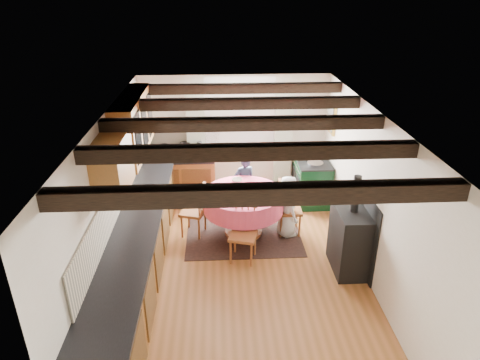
{
  "coord_description": "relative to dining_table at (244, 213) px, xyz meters",
  "views": [
    {
      "loc": [
        -0.33,
        -5.22,
        3.94
      ],
      "look_at": [
        0.0,
        0.8,
        1.15
      ],
      "focal_mm": 31.99,
      "sensor_mm": 36.0,
      "label": 1
    }
  ],
  "objects": [
    {
      "name": "floor",
      "position": [
        -0.07,
        -1.07,
        -0.4
      ],
      "size": [
        3.6,
        5.5,
        0.0
      ],
      "primitive_type": "cube",
      "color": "#A15D30",
      "rests_on": "ground"
    },
    {
      "name": "ceiling",
      "position": [
        -0.07,
        -1.07,
        2.0
      ],
      "size": [
        3.6,
        5.5,
        0.0
      ],
      "primitive_type": "cube",
      "color": "white",
      "rests_on": "ground"
    },
    {
      "name": "wall_back",
      "position": [
        -0.07,
        1.68,
        0.8
      ],
      "size": [
        3.6,
        0.0,
        2.4
      ],
      "primitive_type": "cube",
      "color": "silver",
      "rests_on": "ground"
    },
    {
      "name": "wall_left",
      "position": [
        -1.87,
        -1.07,
        0.8
      ],
      "size": [
        0.0,
        5.5,
        2.4
      ],
      "primitive_type": "cube",
      "color": "silver",
      "rests_on": "ground"
    },
    {
      "name": "wall_right",
      "position": [
        1.73,
        -1.07,
        0.8
      ],
      "size": [
        0.0,
        5.5,
        2.4
      ],
      "primitive_type": "cube",
      "color": "silver",
      "rests_on": "ground"
    },
    {
      "name": "beam_a",
      "position": [
        -0.07,
        -3.07,
        1.91
      ],
      "size": [
        3.6,
        0.16,
        0.16
      ],
      "primitive_type": "cube",
      "color": "black",
      "rests_on": "ceiling"
    },
    {
      "name": "beam_b",
      "position": [
        -0.07,
        -2.07,
        1.91
      ],
      "size": [
        3.6,
        0.16,
        0.16
      ],
      "primitive_type": "cube",
      "color": "black",
      "rests_on": "ceiling"
    },
    {
      "name": "beam_c",
      "position": [
        -0.07,
        -1.07,
        1.91
      ],
      "size": [
        3.6,
        0.16,
        0.16
      ],
      "primitive_type": "cube",
      "color": "black",
      "rests_on": "ceiling"
    },
    {
      "name": "beam_d",
      "position": [
        -0.07,
        -0.07,
        1.91
      ],
      "size": [
        3.6,
        0.16,
        0.16
      ],
      "primitive_type": "cube",
      "color": "black",
      "rests_on": "ceiling"
    },
    {
      "name": "beam_e",
      "position": [
        -0.07,
        0.93,
        1.91
      ],
      "size": [
        3.6,
        0.16,
        0.16
      ],
      "primitive_type": "cube",
      "color": "black",
      "rests_on": "ceiling"
    },
    {
      "name": "splash_left",
      "position": [
        -1.85,
        -0.77,
        0.8
      ],
      "size": [
        0.02,
        4.5,
        0.55
      ],
      "primitive_type": "cube",
      "color": "beige",
      "rests_on": "wall_left"
    },
    {
      "name": "splash_back",
      "position": [
        -1.07,
        1.66,
        0.8
      ],
      "size": [
        1.4,
        0.02,
        0.55
      ],
      "primitive_type": "cube",
      "color": "beige",
      "rests_on": "wall_back"
    },
    {
      "name": "base_cabinet_left",
      "position": [
        -1.57,
        -1.07,
        0.04
      ],
      "size": [
        0.6,
        5.3,
        0.88
      ],
      "primitive_type": "cube",
      "color": "#9B5924",
      "rests_on": "floor"
    },
    {
      "name": "base_cabinet_back",
      "position": [
        -1.12,
        1.38,
        0.04
      ],
      "size": [
        1.3,
        0.6,
        0.88
      ],
      "primitive_type": "cube",
      "color": "#9B5924",
      "rests_on": "floor"
    },
    {
      "name": "worktop_left",
      "position": [
        -1.55,
        -1.07,
        0.5
      ],
      "size": [
        0.64,
        5.3,
        0.04
      ],
      "primitive_type": "cube",
      "color": "black",
      "rests_on": "base_cabinet_left"
    },
    {
      "name": "worktop_back",
      "position": [
        -1.12,
        1.36,
        0.5
      ],
      "size": [
        1.3,
        0.64,
        0.04
      ],
      "primitive_type": "cube",
      "color": "black",
      "rests_on": "base_cabinet_back"
    },
    {
      "name": "wall_cabinet_glass",
      "position": [
        -1.7,
        0.13,
        1.55
      ],
      "size": [
        0.34,
        1.8,
        0.9
      ],
      "primitive_type": "cube",
      "color": "#9B5924",
      "rests_on": "wall_left"
    },
    {
      "name": "wall_cabinet_solid",
      "position": [
        -1.7,
        -1.37,
        1.5
      ],
      "size": [
        0.34,
        0.9,
        0.7
      ],
      "primitive_type": "cube",
      "color": "#9B5924",
      "rests_on": "wall_left"
    },
    {
      "name": "window_frame",
      "position": [
        0.03,
        1.67,
        1.2
      ],
      "size": [
        1.34,
        0.03,
        1.54
      ],
      "primitive_type": "cube",
      "color": "white",
      "rests_on": "wall_back"
    },
    {
      "name": "window_pane",
      "position": [
        0.03,
        1.67,
        1.2
      ],
      "size": [
        1.2,
        0.01,
        1.4
      ],
      "primitive_type": "cube",
      "color": "white",
      "rests_on": "wall_back"
    },
    {
      "name": "curtain_left",
      "position": [
        -0.82,
        1.58,
        0.7
      ],
      "size": [
        0.35,
        0.1,
        2.1
      ],
      "primitive_type": "cube",
      "color": "silver",
      "rests_on": "wall_back"
    },
    {
      "name": "curtain_right",
      "position": [
        0.88,
        1.58,
        0.7
      ],
      "size": [
        0.35,
        0.1,
        2.1
      ],
      "primitive_type": "cube",
      "color": "silver",
      "rests_on": "wall_back"
    },
    {
      "name": "curtain_rod",
      "position": [
        0.03,
        1.58,
        1.8
      ],
      "size": [
        2.0,
        0.03,
        0.03
      ],
      "primitive_type": "cylinder",
      "rotation": [
        0.0,
        1.57,
        0.0
      ],
      "color": "black",
      "rests_on": "wall_back"
    },
    {
      "name": "wall_picture",
      "position": [
        1.7,
        1.23,
        1.3
      ],
      "size": [
        0.04,
        0.5,
        0.6
      ],
      "primitive_type": "cube",
      "color": "gold",
      "rests_on": "wall_right"
    },
    {
      "name": "wall_plate",
      "position": [
        0.98,
        1.65,
        1.3
      ],
      "size": [
        0.3,
        0.02,
        0.3
      ],
      "primitive_type": "cylinder",
      "rotation": [
        1.57,
        0.0,
        0.0
      ],
      "color": "silver",
      "rests_on": "wall_back"
    },
    {
      "name": "rug",
      "position": [
        -0.0,
        0.0,
        -0.4
      ],
      "size": [
        1.94,
        1.51,
        0.01
      ],
      "primitive_type": "cube",
      "color": "black",
      "rests_on": "floor"
    },
    {
      "name": "dining_table",
      "position": [
        0.0,
        0.0,
        0.0
      ],
      "size": [
        1.33,
        1.33,
        0.81
      ],
      "primitive_type": null,
      "color": "#F04453",
      "rests_on": "floor"
    },
    {
      "name": "chair_near",
      "position": [
        -0.05,
        -0.74,
        0.06
      ],
      "size": [
        0.49,
        0.51,
        0.93
      ],
      "primitive_type": null,
      "rotation": [
        0.0,
        0.0,
        -0.26
      ],
      "color": "brown",
      "rests_on": "floor"
    },
    {
      "name": "chair_left",
      "position": [
        -0.85,
        0.06,
        0.06
      ],
      "size": [
        0.52,
        0.5,
        0.93
      ],
      "primitive_type": null,
      "rotation": [
        0.0,
        0.0,
        -1.87
      ],
      "color": "brown",
      "rests_on": "floor"
    },
    {
      "name": "chair_right",
      "position": [
        0.78,
        0.02,
        0.07
      ],
      "size": [
        0.43,
        0.42,
        0.95
      ],
      "primitive_type": null,
      "rotation": [
        0.0,
        0.0,
        1.56
      ],
      "color": "brown",
      "rests_on": "floor"
    },
    {
      "name": "aga_range",
      "position": [
        1.4,
        1.18,
        0.04
      ],
      "size": [
        0.62,
        0.95,
        0.88
      ],
      "primitive_type": null,
      "color": "black",
      "rests_on": "floor"
    },
    {
      "name": "cast_iron_stove",
      "position": [
        1.51,
        -1.05,
        0.36
      ],
      "size": [
        0.46,
        0.77,
        1.53
      ],
      "primitive_type": null,
      "color": "black",
      "rests_on": "floor"
    },
    {
      "name": "child_far",
      "position": [
        0.06,
        0.79,
        0.17
      ],
      "size": [
        0.48,
        0.39,
        1.14
      ],
      "primitive_type": "imported",
      "rotation": [
        0.0,
        0.0,
        3.46
      ],
      "color": "#293248",
      "rests_on": "floor"
    },
    {
      "name": "child_right",
      "position": [
        0.73,
        -0.05,
        0.14
      ],
      "size": [
        0.45,
        0.59,
        1.08
      ],
      "primitive_type": "imported",
      "rotation": [
        0.0,
        0.0,
        1.8
      ],
      "color": "silver",
      "rests_on": "floor"
    },
    {
      "name": "bowl_a",
      "position": [
        -0.42,
        -0.16,
        0.43
      ],
      "size": [
        0.28,
        0.28,
        0.05
      ],
      "primitive_type": "imported",
      "rotation": [
        0.0,
        0.0,
        0.43
      ],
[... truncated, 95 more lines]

